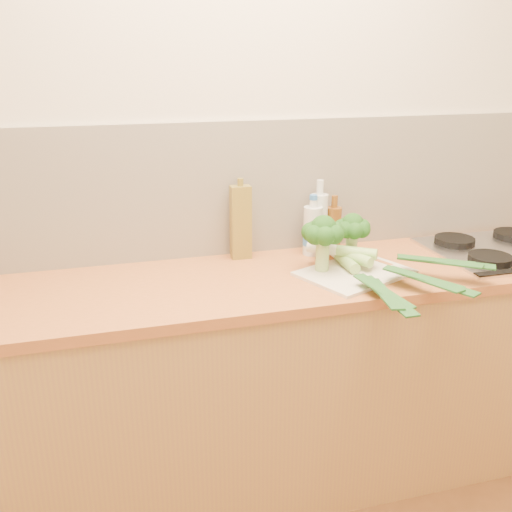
% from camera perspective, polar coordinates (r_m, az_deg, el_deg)
% --- Properties ---
extents(room_shell, '(3.50, 3.50, 3.50)m').
position_cam_1_polar(room_shell, '(2.32, -0.69, 6.77)').
color(room_shell, beige).
rests_on(room_shell, ground).
extents(counter, '(3.20, 0.62, 0.90)m').
position_cam_1_polar(counter, '(2.33, 1.27, -12.31)').
color(counter, '#A37444').
rests_on(counter, ground).
extents(gas_hob, '(0.58, 0.50, 0.04)m').
position_cam_1_polar(gas_hob, '(2.60, 23.47, 0.66)').
color(gas_hob, silver).
rests_on(gas_hob, counter).
extents(chopping_board, '(0.47, 0.42, 0.01)m').
position_cam_1_polar(chopping_board, '(2.18, 9.85, -1.67)').
color(chopping_board, silver).
rests_on(chopping_board, counter).
extents(broccoli_left, '(0.16, 0.16, 0.21)m').
position_cam_1_polar(broccoli_left, '(2.12, 6.74, 2.28)').
color(broccoli_left, '#94B86B').
rests_on(broccoli_left, chopping_board).
extents(broccoli_right, '(0.14, 0.14, 0.19)m').
position_cam_1_polar(broccoli_right, '(2.25, 9.62, 2.73)').
color(broccoli_right, '#94B86B').
rests_on(broccoli_right, chopping_board).
extents(leek_front, '(0.10, 0.71, 0.04)m').
position_cam_1_polar(leek_front, '(2.14, 9.77, -1.18)').
color(leek_front, white).
rests_on(leek_front, chopping_board).
extents(leek_mid, '(0.35, 0.65, 0.04)m').
position_cam_1_polar(leek_mid, '(2.16, 11.25, -0.60)').
color(leek_mid, white).
rests_on(leek_mid, chopping_board).
extents(leek_back, '(0.58, 0.44, 0.04)m').
position_cam_1_polar(leek_back, '(2.19, 11.95, 0.16)').
color(leek_back, white).
rests_on(leek_back, chopping_board).
extents(oil_tin, '(0.08, 0.05, 0.33)m').
position_cam_1_polar(oil_tin, '(2.28, -1.54, 3.42)').
color(oil_tin, olive).
rests_on(oil_tin, counter).
extents(glass_bottle, '(0.07, 0.07, 0.30)m').
position_cam_1_polar(glass_bottle, '(2.38, 6.30, 3.41)').
color(glass_bottle, silver).
rests_on(glass_bottle, counter).
extents(amber_bottle, '(0.06, 0.06, 0.23)m').
position_cam_1_polar(amber_bottle, '(2.42, 7.74, 2.85)').
color(amber_bottle, brown).
rests_on(amber_bottle, counter).
extents(water_bottle, '(0.08, 0.08, 0.23)m').
position_cam_1_polar(water_bottle, '(2.35, 5.66, 2.42)').
color(water_bottle, silver).
rests_on(water_bottle, counter).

